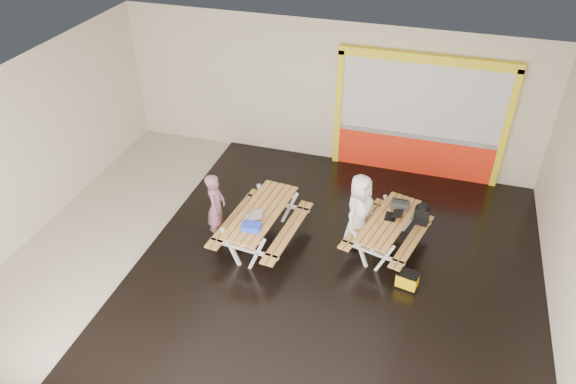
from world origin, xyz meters
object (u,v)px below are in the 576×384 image
(picnic_table_right, at_px, (388,227))
(laptop_left, at_px, (253,217))
(dark_case, at_px, (353,240))
(person_right, at_px, (359,211))
(person_left, at_px, (216,207))
(picnic_table_left, at_px, (261,219))
(toolbox, at_px, (400,205))
(backpack, at_px, (422,215))
(blue_pouch, at_px, (251,227))
(laptop_right, at_px, (393,215))
(fluke_bag, at_px, (407,280))

(picnic_table_right, distance_m, laptop_left, 2.64)
(dark_case, bearing_deg, person_right, 68.58)
(person_left, distance_m, person_right, 2.79)
(picnic_table_left, distance_m, person_right, 1.92)
(person_right, distance_m, dark_case, 0.68)
(toolbox, bearing_deg, laptop_left, -153.61)
(dark_case, bearing_deg, person_left, -165.09)
(toolbox, bearing_deg, person_left, -160.72)
(picnic_table_left, height_order, person_right, person_right)
(backpack, bearing_deg, person_right, -162.69)
(picnic_table_left, relative_size, blue_pouch, 6.43)
(backpack, bearing_deg, laptop_left, -157.08)
(picnic_table_right, distance_m, dark_case, 0.80)
(picnic_table_right, xyz_separation_m, blue_pouch, (-2.40, -1.13, 0.31))
(dark_case, bearing_deg, blue_pouch, -148.34)
(laptop_left, bearing_deg, dark_case, 23.76)
(laptop_right, xyz_separation_m, backpack, (0.53, 0.34, -0.12))
(picnic_table_left, height_order, blue_pouch, blue_pouch)
(person_left, relative_size, blue_pouch, 4.32)
(person_left, distance_m, laptop_left, 0.80)
(person_right, bearing_deg, person_left, 127.59)
(backpack, bearing_deg, toolbox, 179.39)
(person_left, height_order, person_right, person_left)
(picnic_table_left, distance_m, blue_pouch, 0.63)
(laptop_right, bearing_deg, blue_pouch, -153.46)
(picnic_table_left, bearing_deg, backpack, 18.37)
(backpack, height_order, fluke_bag, backpack)
(person_right, bearing_deg, backpack, -52.17)
(toolbox, relative_size, fluke_bag, 0.84)
(picnic_table_left, relative_size, person_right, 1.39)
(blue_pouch, bearing_deg, person_right, 33.73)
(toolbox, height_order, fluke_bag, toolbox)
(laptop_left, relative_size, blue_pouch, 1.21)
(picnic_table_left, bearing_deg, person_right, 19.06)
(person_right, relative_size, blue_pouch, 4.62)
(blue_pouch, height_order, toolbox, toolbox)
(person_left, xyz_separation_m, toolbox, (3.42, 1.19, -0.03))
(laptop_left, distance_m, backpack, 3.33)
(picnic_table_left, xyz_separation_m, blue_pouch, (0.01, -0.58, 0.24))
(person_left, bearing_deg, toolbox, -82.44)
(picnic_table_right, height_order, fluke_bag, picnic_table_right)
(person_left, xyz_separation_m, backpack, (3.86, 1.19, -0.19))
(picnic_table_right, bearing_deg, fluke_bag, -61.89)
(person_right, xyz_separation_m, toolbox, (0.75, 0.38, 0.05))
(backpack, bearing_deg, picnic_table_left, -161.63)
(laptop_right, distance_m, backpack, 0.64)
(dark_case, bearing_deg, backpack, 21.68)
(picnic_table_right, distance_m, blue_pouch, 2.67)
(picnic_table_right, distance_m, backpack, 0.74)
(person_right, distance_m, laptop_right, 0.66)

